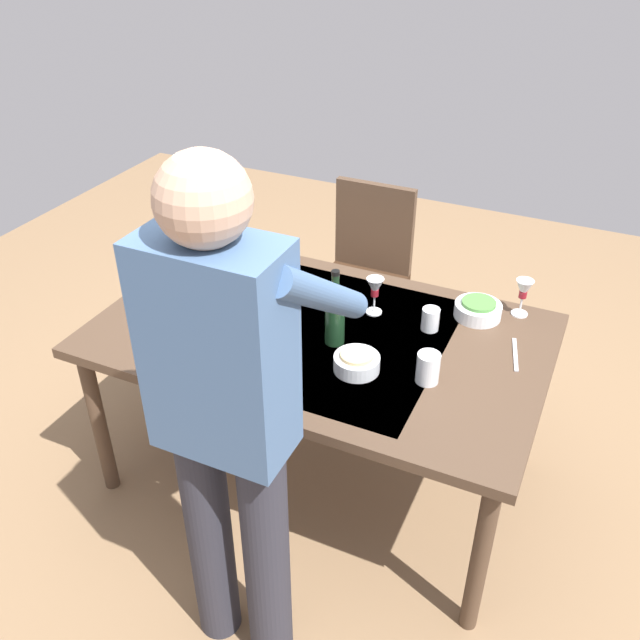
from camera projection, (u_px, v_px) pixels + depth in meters
The scene contains 16 objects.
ground_plane at pixel (320, 470), 2.96m from camera, with size 6.00×6.00×0.00m, color #846647.
dining_table at pixel (320, 345), 2.60m from camera, with size 1.66×1.02×0.73m.
chair_near at pixel (366, 265), 3.40m from camera, with size 0.40×0.40×0.91m.
person_server at pixel (228, 413), 1.82m from camera, with size 0.42×0.61×1.69m.
wine_bottle at pixel (335, 316), 2.44m from camera, with size 0.07×0.07×0.30m.
wine_glass_left at pixel (375, 289), 2.61m from camera, with size 0.07×0.07×0.15m.
wine_glass_right at pixel (523, 291), 2.60m from camera, with size 0.07×0.07×0.15m.
water_cup_near_left at pixel (173, 293), 2.69m from camera, with size 0.07×0.07×0.11m, color silver.
water_cup_near_right at pixel (430, 319), 2.55m from camera, with size 0.07×0.07×0.09m, color silver.
water_cup_far_left at pixel (428, 368), 2.28m from camera, with size 0.08×0.08×0.11m, color silver.
serving_bowl_pasta at pixel (252, 331), 2.50m from camera, with size 0.30×0.30×0.07m.
side_bowl_salad at pixel (478, 309), 2.63m from camera, with size 0.18×0.18×0.07m.
side_bowl_bread at pixel (357, 362), 2.35m from camera, with size 0.16×0.16×0.07m.
dinner_plate_near at pixel (258, 273), 2.92m from camera, with size 0.23×0.23×0.01m, color silver.
table_knife at pixel (515, 354), 2.43m from camera, with size 0.01×0.20×0.01m, color silver.
table_fork at pixel (307, 287), 2.83m from camera, with size 0.01×0.18×0.01m, color silver.
Camera 1 is at (-0.89, 1.92, 2.17)m, focal length 38.54 mm.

